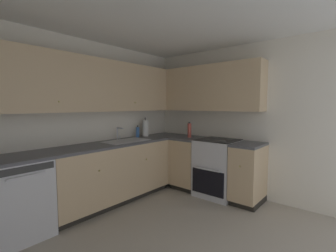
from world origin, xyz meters
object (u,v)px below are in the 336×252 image
(oven_range, at_px, (218,167))
(paper_towel_roll, at_px, (145,128))
(oil_bottle, at_px, (189,130))
(dishwasher, at_px, (18,199))
(soap_bottle, at_px, (138,132))

(oven_range, bearing_deg, paper_towel_roll, 108.46)
(oven_range, distance_m, oil_bottle, 0.80)
(dishwasher, distance_m, paper_towel_roll, 2.24)
(dishwasher, height_order, oil_bottle, oil_bottle)
(dishwasher, bearing_deg, paper_towel_roll, 4.29)
(paper_towel_roll, bearing_deg, oil_bottle, -60.16)
(dishwasher, height_order, soap_bottle, soap_bottle)
(oven_range, bearing_deg, oil_bottle, 91.95)
(soap_bottle, bearing_deg, oil_bottle, -51.52)
(oil_bottle, bearing_deg, oven_range, -88.05)
(oven_range, xyz_separation_m, oil_bottle, (-0.02, 0.56, 0.58))
(oil_bottle, bearing_deg, paper_towel_roll, 119.84)
(dishwasher, height_order, oven_range, oven_range)
(soap_bottle, bearing_deg, oven_range, -65.20)
(dishwasher, xyz_separation_m, soap_bottle, (1.97, 0.18, 0.57))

